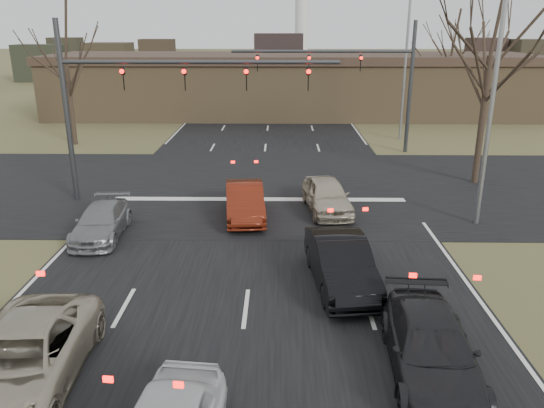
{
  "coord_description": "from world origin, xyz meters",
  "views": [
    {
      "loc": [
        0.94,
        -10.37,
        7.69
      ],
      "look_at": [
        0.7,
        6.47,
        2.0
      ],
      "focal_mm": 35.0,
      "sensor_mm": 36.0,
      "label": 1
    }
  ],
  "objects": [
    {
      "name": "streetlight_right_far",
      "position": [
        9.32,
        27.0,
        5.59
      ],
      "size": [
        2.34,
        0.25,
        10.0
      ],
      "color": "gray",
      "rests_on": "ground"
    },
    {
      "name": "car_silver_ahead",
      "position": [
        3.0,
        11.44,
        0.73
      ],
      "size": [
        2.23,
        4.44,
        1.45
      ],
      "primitive_type": "imported",
      "rotation": [
        0.0,
        0.0,
        0.12
      ],
      "color": "#B8AD95",
      "rests_on": "ground"
    },
    {
      "name": "tree_left_far",
      "position": [
        -13.0,
        25.0,
        7.34
      ],
      "size": [
        5.7,
        5.7,
        9.5
      ],
      "color": "black",
      "rests_on": "ground"
    },
    {
      "name": "ground",
      "position": [
        0.0,
        0.0,
        0.0
      ],
      "size": [
        360.0,
        360.0,
        0.0
      ],
      "primitive_type": "plane",
      "color": "#4A4927",
      "rests_on": "ground"
    },
    {
      "name": "car_grey_ahead",
      "position": [
        -5.84,
        8.43,
        0.6
      ],
      "size": [
        1.9,
        4.22,
        1.2
      ],
      "primitive_type": "imported",
      "rotation": [
        0.0,
        0.0,
        0.05
      ],
      "color": "gray",
      "rests_on": "ground"
    },
    {
      "name": "car_silver_suv",
      "position": [
        -4.69,
        -0.54,
        0.73
      ],
      "size": [
        2.68,
        5.38,
        1.46
      ],
      "primitive_type": "imported",
      "rotation": [
        0.0,
        0.0,
        0.05
      ],
      "color": "#AAA189",
      "rests_on": "ground"
    },
    {
      "name": "car_red_ahead",
      "position": [
        -0.5,
        10.6,
        0.72
      ],
      "size": [
        1.96,
        4.51,
        1.44
      ],
      "primitive_type": "imported",
      "rotation": [
        0.0,
        0.0,
        0.1
      ],
      "color": "#5E1B0D",
      "rests_on": "ground"
    },
    {
      "name": "streetlight_right_near",
      "position": [
        8.82,
        10.0,
        5.59
      ],
      "size": [
        2.34,
        0.25,
        10.0
      ],
      "color": "gray",
      "rests_on": "ground"
    },
    {
      "name": "tree_right_far",
      "position": [
        15.0,
        35.0,
        6.96
      ],
      "size": [
        5.4,
        5.4,
        9.0
      ],
      "color": "black",
      "rests_on": "ground"
    },
    {
      "name": "car_black_hatch",
      "position": [
        2.85,
        4.49,
        0.76
      ],
      "size": [
        2.1,
        4.78,
        1.53
      ],
      "primitive_type": "imported",
      "rotation": [
        0.0,
        0.0,
        0.11
      ],
      "color": "black",
      "rests_on": "ground"
    },
    {
      "name": "mast_arm_near",
      "position": [
        -5.23,
        13.0,
        5.07
      ],
      "size": [
        12.12,
        0.24,
        8.0
      ],
      "color": "#383A3D",
      "rests_on": "ground"
    },
    {
      "name": "road_cross",
      "position": [
        0.0,
        15.0,
        0.01
      ],
      "size": [
        200.0,
        14.0,
        0.02
      ],
      "primitive_type": "cube",
      "color": "black",
      "rests_on": "ground"
    },
    {
      "name": "mast_arm_far",
      "position": [
        6.18,
        23.0,
        5.02
      ],
      "size": [
        11.12,
        0.24,
        8.0
      ],
      "color": "#383A3D",
      "rests_on": "ground"
    },
    {
      "name": "building",
      "position": [
        2.0,
        38.0,
        2.67
      ],
      "size": [
        42.4,
        10.4,
        5.3
      ],
      "color": "olive",
      "rests_on": "ground"
    },
    {
      "name": "car_charcoal_sedan",
      "position": [
        4.44,
        0.1,
        0.68
      ],
      "size": [
        2.23,
        4.82,
        1.36
      ],
      "primitive_type": "imported",
      "rotation": [
        0.0,
        0.0,
        -0.07
      ],
      "color": "black",
      "rests_on": "ground"
    },
    {
      "name": "road_main",
      "position": [
        0.0,
        60.0,
        0.01
      ],
      "size": [
        14.0,
        300.0,
        0.02
      ],
      "primitive_type": "cube",
      "color": "black",
      "rests_on": "ground"
    }
  ]
}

